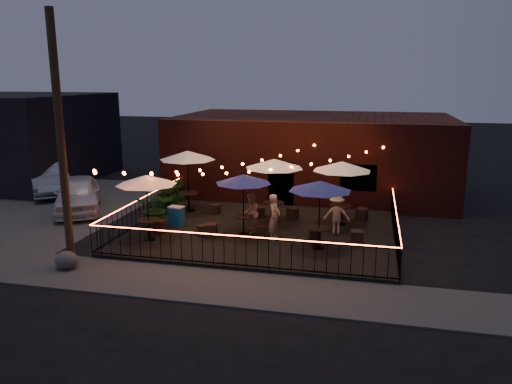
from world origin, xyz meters
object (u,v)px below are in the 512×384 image
cafe_table_3 (274,164)px  cooler (176,216)px  utility_pole (61,143)px  cafe_table_1 (187,156)px  cafe_table_4 (320,187)px  cafe_table_5 (342,167)px  cafe_table_0 (146,181)px  cafe_table_2 (243,180)px  boulder (66,260)px

cafe_table_3 → cooler: bearing=-159.7°
utility_pole → cafe_table_3: utility_pole is taller
cafe_table_1 → cafe_table_4: bearing=-30.9°
cafe_table_4 → cafe_table_5: cafe_table_5 is taller
cafe_table_4 → cafe_table_0: bearing=-175.8°
cafe_table_0 → cooler: bearing=81.2°
cooler → cafe_table_2: bearing=-2.0°
cafe_table_1 → cafe_table_2: cafe_table_1 is taller
cafe_table_1 → boulder: bearing=-101.5°
cafe_table_2 → cafe_table_5: bearing=32.1°
utility_pole → cafe_table_1: utility_pole is taller
cooler → boulder: bearing=-100.9°
cafe_table_1 → cafe_table_2: 4.28m
cooler → cafe_table_0: bearing=-90.1°
utility_pole → cafe_table_0: 3.39m
utility_pole → cafe_table_2: bearing=38.6°
cafe_table_0 → cafe_table_2: cafe_table_0 is taller
cafe_table_3 → cafe_table_0: bearing=-140.6°
utility_pole → cafe_table_5: utility_pole is taller
cafe_table_4 → utility_pole: bearing=-159.2°
cafe_table_2 → cafe_table_5: cafe_table_5 is taller
cafe_table_3 → cafe_table_5: cafe_table_3 is taller
cafe_table_0 → cafe_table_4: (6.17, 0.45, -0.01)m
cafe_table_1 → cafe_table_4: cafe_table_1 is taller
boulder → cafe_table_0: bearing=63.9°
boulder → cafe_table_5: bearing=38.6°
cafe_table_4 → cooler: (-5.87, 1.47, -1.80)m
cafe_table_3 → cooler: cafe_table_3 is taller
cafe_table_5 → cooler: (-6.40, -1.61, -1.96)m
cafe_table_3 → cafe_table_5: (2.69, 0.24, -0.04)m
cafe_table_2 → cafe_table_3: bearing=68.0°
cafe_table_1 → boulder: size_ratio=3.50×
utility_pole → cafe_table_3: (5.62, 5.80, -1.45)m
cafe_table_3 → cafe_table_5: size_ratio=0.87×
cafe_table_1 → cafe_table_0: bearing=-90.0°
cafe_table_3 → cafe_table_4: (2.15, -2.85, -0.20)m
cafe_table_3 → cafe_table_4: size_ratio=0.94×
cafe_table_1 → cafe_table_5: (6.70, -0.61, -0.10)m
cafe_table_1 → cafe_table_5: size_ratio=0.95×
cafe_table_3 → cafe_table_4: 3.57m
cafe_table_0 → cooler: size_ratio=3.44×
cafe_table_5 → cafe_table_0: bearing=-152.2°
cafe_table_1 → cafe_table_5: cafe_table_1 is taller
utility_pole → cafe_table_5: bearing=36.0°
cafe_table_2 → cafe_table_1: bearing=139.3°
utility_pole → cafe_table_5: 10.37m
cooler → cafe_table_1: bearing=106.4°
utility_pole → cafe_table_0: (1.60, 2.50, -1.64)m
cafe_table_2 → cafe_table_5: (3.47, 2.17, 0.24)m
cafe_table_1 → cafe_table_3: bearing=-11.9°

